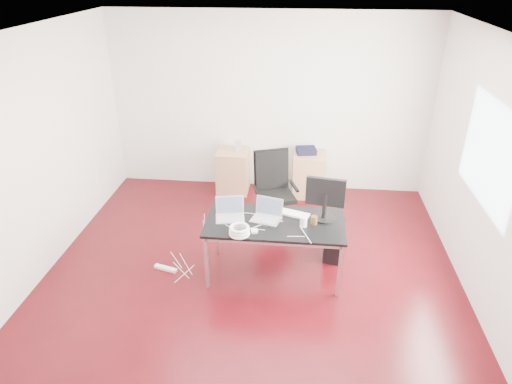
# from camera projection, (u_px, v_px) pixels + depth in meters

# --- Properties ---
(room_shell) EXTENTS (5.00, 5.00, 5.00)m
(room_shell) POSITION_uv_depth(u_px,v_px,m) (254.00, 170.00, 4.92)
(room_shell) COLOR #37060B
(room_shell) RESTS_ON ground
(desk) EXTENTS (1.60, 0.80, 0.73)m
(desk) POSITION_uv_depth(u_px,v_px,m) (275.00, 226.00, 5.28)
(desk) COLOR black
(desk) RESTS_ON ground
(office_chair) EXTENTS (0.61, 0.63, 1.08)m
(office_chair) POSITION_uv_depth(u_px,v_px,m) (274.00, 187.00, 6.34)
(office_chair) COLOR black
(office_chair) RESTS_ON ground
(filing_cabinet_left) EXTENTS (0.50, 0.50, 0.70)m
(filing_cabinet_left) POSITION_uv_depth(u_px,v_px,m) (233.00, 171.00, 7.43)
(filing_cabinet_left) COLOR #AC7956
(filing_cabinet_left) RESTS_ON ground
(filing_cabinet_right) EXTENTS (0.50, 0.50, 0.70)m
(filing_cabinet_right) POSITION_uv_depth(u_px,v_px,m) (309.00, 174.00, 7.31)
(filing_cabinet_right) COLOR #AC7956
(filing_cabinet_right) RESTS_ON ground
(pc_tower) EXTENTS (0.28, 0.48, 0.44)m
(pc_tower) POSITION_uv_depth(u_px,v_px,m) (334.00, 241.00, 5.83)
(pc_tower) COLOR black
(pc_tower) RESTS_ON ground
(wastebasket) EXTENTS (0.30, 0.30, 0.28)m
(wastebasket) POSITION_uv_depth(u_px,v_px,m) (286.00, 190.00, 7.29)
(wastebasket) COLOR black
(wastebasket) RESTS_ON ground
(power_strip) EXTENTS (0.30, 0.14, 0.04)m
(power_strip) POSITION_uv_depth(u_px,v_px,m) (166.00, 268.00, 5.64)
(power_strip) COLOR white
(power_strip) RESTS_ON ground
(laptop_left) EXTENTS (0.37, 0.31, 0.23)m
(laptop_left) POSITION_uv_depth(u_px,v_px,m) (230.00, 213.00, 5.32)
(laptop_left) COLOR silver
(laptop_left) RESTS_ON desk
(laptop_right) EXTENTS (0.39, 0.33, 0.23)m
(laptop_right) POSITION_uv_depth(u_px,v_px,m) (267.00, 214.00, 5.29)
(laptop_right) COLOR silver
(laptop_right) RESTS_ON desk
(monitor) EXTENTS (0.45, 0.26, 0.51)m
(monitor) POSITION_uv_depth(u_px,v_px,m) (325.00, 196.00, 5.20)
(monitor) COLOR black
(monitor) RESTS_ON desk
(keyboard) EXTENTS (0.46, 0.27, 0.02)m
(keyboard) POSITION_uv_depth(u_px,v_px,m) (291.00, 213.00, 5.41)
(keyboard) COLOR white
(keyboard) RESTS_ON desk
(cup_white) EXTENTS (0.10, 0.10, 0.12)m
(cup_white) POSITION_uv_depth(u_px,v_px,m) (303.00, 222.00, 5.14)
(cup_white) COLOR white
(cup_white) RESTS_ON desk
(cup_brown) EXTENTS (0.09, 0.09, 0.10)m
(cup_brown) POSITION_uv_depth(u_px,v_px,m) (314.00, 220.00, 5.19)
(cup_brown) COLOR #51361B
(cup_brown) RESTS_ON desk
(cable_coil) EXTENTS (0.24, 0.24, 0.11)m
(cable_coil) POSITION_uv_depth(u_px,v_px,m) (239.00, 231.00, 4.98)
(cable_coil) COLOR white
(cable_coil) RESTS_ON desk
(power_adapter) EXTENTS (0.09, 0.09, 0.03)m
(power_adapter) POSITION_uv_depth(u_px,v_px,m) (254.00, 231.00, 5.05)
(power_adapter) COLOR white
(power_adapter) RESTS_ON desk
(speaker) EXTENTS (0.09, 0.08, 0.18)m
(speaker) POSITION_uv_depth(u_px,v_px,m) (238.00, 146.00, 7.23)
(speaker) COLOR #9E9E9E
(speaker) RESTS_ON filing_cabinet_left
(navy_garment) EXTENTS (0.34, 0.29, 0.09)m
(navy_garment) POSITION_uv_depth(u_px,v_px,m) (306.00, 151.00, 7.17)
(navy_garment) COLOR black
(navy_garment) RESTS_ON filing_cabinet_right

